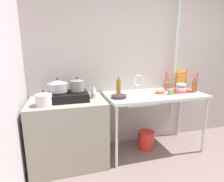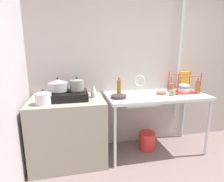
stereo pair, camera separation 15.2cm
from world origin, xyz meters
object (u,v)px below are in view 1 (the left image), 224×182
pot_on_left_burner (58,86)px  utensil_jar (168,85)px  pot_beside_stove (44,99)px  pot_on_right_burner (77,85)px  small_bowl_on_drainboard (160,92)px  faucet (138,81)px  cup_by_rack (171,92)px  sink_basin (140,99)px  bucket_on_floor (146,140)px  bottle_by_sink (119,87)px  stove (68,96)px  percolator (94,92)px  frying_pan (119,96)px  dish_rack (181,88)px  bottle_by_rack (194,86)px  cereal_box (181,79)px

pot_on_left_burner → utensil_jar: size_ratio=1.12×
pot_beside_stove → utensil_jar: (1.89, 0.43, -0.03)m
pot_on_right_burner → small_bowl_on_drainboard: size_ratio=1.33×
faucet → small_bowl_on_drainboard: bearing=-19.8°
pot_beside_stove → cup_by_rack: 1.69m
pot_beside_stove → sink_basin: pot_beside_stove is taller
utensil_jar → bucket_on_floor: size_ratio=0.82×
faucet → bottle_by_sink: bearing=-170.8°
stove → pot_on_right_burner: 0.18m
faucet → pot_beside_stove: bearing=-168.2°
small_bowl_on_drainboard → percolator: bearing=178.3°
pot_on_right_burner → small_bowl_on_drainboard: 1.20m
stove → sink_basin: stove is taller
frying_pan → bottle_by_sink: 0.17m
dish_rack → bottle_by_rack: 0.19m
faucet → frying_pan: bearing=-152.0°
faucet → stove: bearing=-173.7°
pot_on_right_burner → bucket_on_floor: pot_on_right_burner is taller
frying_pan → bottle_by_sink: bottle_by_sink is taller
bottle_by_rack → utensil_jar: bearing=120.5°
faucet → bucket_on_floor: bearing=-30.2°
pot_on_left_burner → faucet: size_ratio=0.92×
bottle_by_rack → cereal_box: 0.37m
dish_rack → utensil_jar: dish_rack is taller
stove → utensil_jar: size_ratio=2.21×
pot_on_left_burner → pot_beside_stove: 0.25m
percolator → utensil_jar: (1.28, 0.24, -0.03)m
frying_pan → small_bowl_on_drainboard: 0.66m
pot_on_left_burner → bottle_by_rack: pot_on_left_burner is taller
pot_on_left_burner → bottle_by_rack: 1.95m
faucet → dish_rack: (0.67, -0.07, -0.12)m
pot_beside_stove → dish_rack: dish_rack is taller
sink_basin → frying_pan: size_ratio=2.30×
bottle_by_sink → bottle_by_rack: bottle_by_sink is taller
dish_rack → utensil_jar: bearing=105.0°
frying_pan → cup_by_rack: (0.76, -0.03, 0.01)m
percolator → utensil_jar: 1.31m
bottle_by_sink → cereal_box: bearing=10.8°
bucket_on_floor → bottle_by_rack: bearing=-9.6°
sink_basin → cereal_box: size_ratio=1.67×
pot_on_right_burner → cup_by_rack: (1.30, -0.11, -0.16)m
cup_by_rack → bottle_by_sink: bottle_by_sink is taller
dish_rack → cup_by_rack: (-0.27, -0.14, -0.02)m
stove → pot_on_right_burner: size_ratio=2.70×
faucet → frying_pan: (-0.36, -0.19, -0.16)m
stove → percolator: size_ratio=2.98×
dish_rack → small_bowl_on_drainboard: dish_rack is taller
faucet → utensil_jar: 0.64m
stove → utensil_jar: utensil_jar is taller
pot_beside_stove → cereal_box: 2.19m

